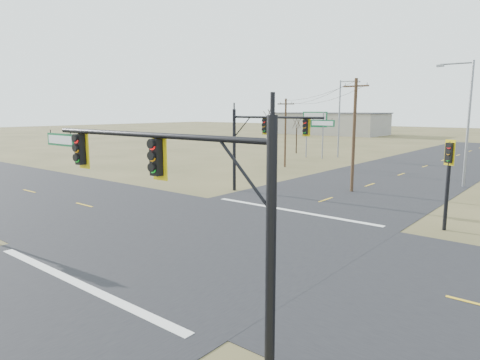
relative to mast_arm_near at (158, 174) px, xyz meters
The scene contains 16 objects.
ground 10.03m from the mast_arm_near, 122.61° to the left, with size 320.00×320.00×0.00m, color brown.
road_ew 10.03m from the mast_arm_near, 122.61° to the left, with size 160.00×14.00×0.02m, color black.
road_ns 10.02m from the mast_arm_near, 122.61° to the left, with size 14.00×160.00×0.02m, color black.
stop_bar_near 6.64m from the mast_arm_near, behind, with size 12.00×0.40×0.01m, color silver.
stop_bar_far 16.40m from the mast_arm_near, 107.74° to the left, with size 12.00×0.40×0.01m, color silver.
mast_arm_near is the anchor object (origin of this frame).
mast_arm_far 20.45m from the mast_arm_near, 116.87° to the left, with size 8.83×0.57×6.50m.
pedestal_signal_ne 16.86m from the mast_arm_near, 76.51° to the left, with size 0.65×0.57×4.92m.
utility_pole_near 24.20m from the mast_arm_near, 101.33° to the left, with size 2.16×0.35×8.85m.
utility_pole_far 37.19m from the mast_arm_near, 117.49° to the left, with size 1.81×0.77×7.71m.
highway_sign 47.50m from the mast_arm_near, 113.93° to the left, with size 3.23×0.94×6.23m.
streetlight_a 31.63m from the mast_arm_near, 87.35° to the left, with size 2.89×0.26×10.43m.
streetlight_c 49.01m from the mast_arm_near, 110.05° to the left, with size 2.91×0.44×10.39m.
bare_tree_a 40.41m from the mast_arm_near, 120.69° to the left, with size 2.99×2.99×7.09m.
bare_tree_b 53.32m from the mast_arm_near, 117.38° to the left, with size 2.78×2.78×5.85m.
warehouse_left 107.32m from the mast_arm_near, 114.68° to the left, with size 28.00×14.00×5.50m, color gray.
Camera 1 is at (14.29, -15.41, 6.42)m, focal length 32.00 mm.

